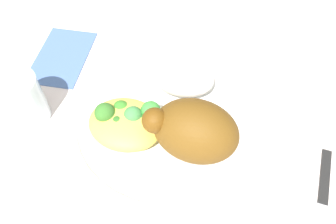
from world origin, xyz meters
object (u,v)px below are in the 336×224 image
(knife, at_px, (323,203))
(roasted_chicken, at_px, (194,131))
(mac_cheese_with_broccoli, at_px, (126,121))
(plate, at_px, (168,120))
(water_glass, at_px, (22,100))
(fork, at_px, (285,172))
(rice_pile, at_px, (180,75))
(napkin, at_px, (62,56))

(knife, bearing_deg, roasted_chicken, -4.41)
(mac_cheese_with_broccoli, bearing_deg, plate, -140.16)
(plate, bearing_deg, water_glass, 15.23)
(fork, bearing_deg, mac_cheese_with_broccoli, 3.73)
(mac_cheese_with_broccoli, distance_m, fork, 0.22)
(knife, bearing_deg, rice_pile, -26.48)
(mac_cheese_with_broccoli, height_order, fork, mac_cheese_with_broccoli)
(plate, distance_m, knife, 0.23)
(knife, distance_m, water_glass, 0.42)
(plate, relative_size, knife, 1.45)
(plate, distance_m, roasted_chicken, 0.08)
(napkin, bearing_deg, rice_pile, 177.39)
(rice_pile, relative_size, mac_cheese_with_broccoli, 0.95)
(napkin, bearing_deg, knife, 164.38)
(roasted_chicken, xyz_separation_m, knife, (-0.17, 0.01, -0.06))
(plate, relative_size, fork, 1.94)
(fork, xyz_separation_m, knife, (-0.05, 0.03, 0.00))
(rice_pile, relative_size, knife, 0.51)
(roasted_chicken, xyz_separation_m, rice_pile, (0.05, -0.10, -0.02))
(roasted_chicken, bearing_deg, fork, -173.83)
(rice_pile, xyz_separation_m, fork, (-0.17, 0.08, -0.04))
(mac_cheese_with_broccoli, relative_size, water_glass, 1.32)
(plate, relative_size, water_glass, 3.57)
(knife, bearing_deg, napkin, -15.62)
(water_glass, bearing_deg, rice_pile, -149.34)
(rice_pile, bearing_deg, mac_cheese_with_broccoli, 66.90)
(mac_cheese_with_broccoli, xyz_separation_m, fork, (-0.22, -0.01, -0.03))
(roasted_chicken, xyz_separation_m, napkin, (0.26, -0.11, -0.06))
(roasted_chicken, distance_m, napkin, 0.29)
(mac_cheese_with_broccoli, bearing_deg, napkin, -32.95)
(knife, bearing_deg, mac_cheese_with_broccoli, -2.74)
(plate, distance_m, rice_pile, 0.07)
(knife, bearing_deg, plate, -12.92)
(plate, xyz_separation_m, fork, (-0.17, 0.02, -0.01))
(fork, distance_m, water_glass, 0.37)
(water_glass, bearing_deg, plate, -164.77)
(mac_cheese_with_broccoli, xyz_separation_m, water_glass, (0.15, 0.02, 0.00))
(fork, relative_size, water_glass, 1.85)
(roasted_chicken, xyz_separation_m, mac_cheese_with_broccoli, (0.09, 0.00, -0.02))
(rice_pile, height_order, fork, rice_pile)
(knife, height_order, water_glass, water_glass)
(water_glass, height_order, napkin, water_glass)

